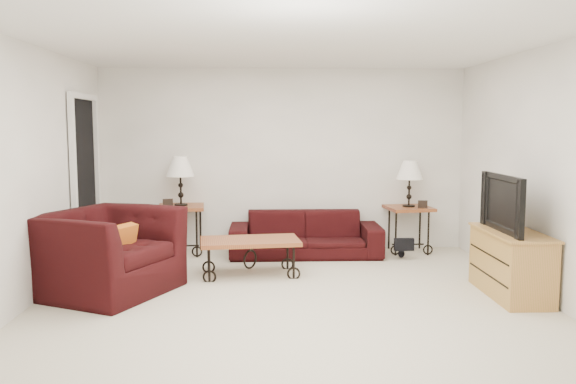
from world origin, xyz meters
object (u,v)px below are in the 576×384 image
object	(u,v)px
lamp_right	(409,184)
backpack	(402,239)
side_table_right	(408,229)
coffee_table	(250,257)
armchair	(107,252)
television	(511,203)
side_table_left	(182,230)
lamp_left	(181,181)
sofa	(305,234)
tv_stand	(511,264)

from	to	relation	value
lamp_right	backpack	xyz separation A→B (m)	(-0.17, -0.36, -0.69)
side_table_right	coffee_table	distance (m)	2.44
armchair	television	bearing A→B (deg)	-67.79
television	side_table_left	bearing A→B (deg)	-120.55
side_table_left	coffee_table	size ratio (longest dim) A/B	0.58
lamp_left	backpack	bearing A→B (deg)	-7.10
side_table_left	television	bearing A→B (deg)	-30.55
television	backpack	world-z (taller)	television
side_table_right	lamp_right	bearing A→B (deg)	0.00
lamp_right	armchair	world-z (taller)	lamp_right
backpack	sofa	bearing A→B (deg)	-166.00
side_table_left	armchair	xyz separation A→B (m)	(-0.50, -1.85, 0.10)
side_table_left	backpack	world-z (taller)	side_table_left
lamp_right	television	distance (m)	2.18
sofa	side_table_right	distance (m)	1.43
side_table_left	tv_stand	distance (m)	4.18
sofa	television	bearing A→B (deg)	-45.08
coffee_table	armchair	bearing A→B (deg)	-155.58
lamp_left	side_table_left	bearing A→B (deg)	0.00
lamp_left	armchair	world-z (taller)	lamp_left
side_table_left	lamp_right	xyz separation A→B (m)	(3.07, 0.00, 0.61)
television	coffee_table	bearing A→B (deg)	-109.38
lamp_right	armchair	size ratio (longest dim) A/B	0.48
lamp_right	side_table_right	bearing A→B (deg)	0.00
sofa	armchair	size ratio (longest dim) A/B	1.52
sofa	lamp_right	bearing A→B (deg)	7.23
armchair	side_table_left	bearing A→B (deg)	10.84
sofa	backpack	distance (m)	1.26
television	backpack	distance (m)	2.01
armchair	backpack	distance (m)	3.72
sofa	side_table_right	bearing A→B (deg)	7.23
armchair	coffee_table	bearing A→B (deg)	-39.61
coffee_table	lamp_right	bearing A→B (deg)	29.25
backpack	lamp_left	bearing A→B (deg)	-164.82
sofa	lamp_left	size ratio (longest dim) A/B	3.03
backpack	tv_stand	bearing A→B (deg)	-45.87
lamp_left	coffee_table	distance (m)	1.71
lamp_left	television	world-z (taller)	lamp_left
tv_stand	backpack	world-z (taller)	tv_stand
side_table_right	lamp_left	distance (m)	3.15
lamp_left	tv_stand	world-z (taller)	lamp_left
sofa	side_table_left	distance (m)	1.66
lamp_left	coffee_table	world-z (taller)	lamp_left
side_table_left	side_table_right	bearing A→B (deg)	0.00
side_table_right	armchair	world-z (taller)	armchair
sofa	tv_stand	distance (m)	2.75
lamp_left	lamp_right	bearing A→B (deg)	0.00
sofa	lamp_right	size ratio (longest dim) A/B	3.18
sofa	coffee_table	size ratio (longest dim) A/B	1.77
side_table_right	tv_stand	world-z (taller)	tv_stand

